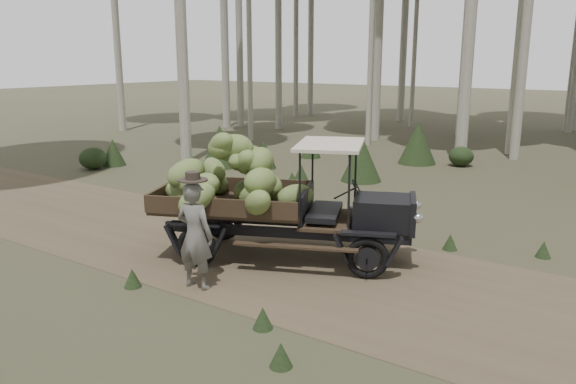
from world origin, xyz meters
TOP-DOWN VIEW (x-y plane):
  - ground at (0.00, 0.00)m, footprint 120.00×120.00m
  - dirt_track at (0.00, 0.00)m, footprint 70.00×4.00m
  - banana_truck at (-2.07, -0.03)m, footprint 4.64×3.18m
  - farmer at (-1.96, -1.63)m, footprint 0.65×0.49m
  - undergrowth at (1.37, 0.67)m, footprint 22.42×22.47m

SIDE VIEW (x-z plane):
  - ground at x=0.00m, z-range 0.00..0.00m
  - dirt_track at x=0.00m, z-range 0.00..0.01m
  - undergrowth at x=1.37m, z-range -0.16..1.23m
  - farmer at x=-1.96m, z-range -0.05..1.76m
  - banana_truck at x=-2.07m, z-range 0.17..2.49m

